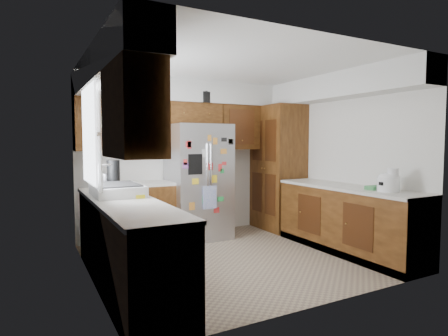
{
  "coord_description": "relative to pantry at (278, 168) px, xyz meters",
  "views": [
    {
      "loc": [
        -2.4,
        -4.18,
        1.53
      ],
      "look_at": [
        0.0,
        0.35,
        1.17
      ],
      "focal_mm": 30.0,
      "sensor_mm": 36.0,
      "label": 1
    }
  ],
  "objects": [
    {
      "name": "floor",
      "position": [
        -1.5,
        -1.15,
        -1.07
      ],
      "size": [
        3.6,
        3.6,
        0.0
      ],
      "primitive_type": "plane",
      "color": "tan",
      "rests_on": "ground"
    },
    {
      "name": "room_shell",
      "position": [
        -1.61,
        -0.79,
        0.75
      ],
      "size": [
        3.64,
        3.24,
        2.52
      ],
      "color": "silver",
      "rests_on": "ground"
    },
    {
      "name": "left_counter_run",
      "position": [
        -2.86,
        -1.12,
        -0.65
      ],
      "size": [
        1.36,
        3.2,
        0.92
      ],
      "color": "#3A200B",
      "rests_on": "ground"
    },
    {
      "name": "right_counter_run",
      "position": [
        0.0,
        -1.62,
        -0.65
      ],
      "size": [
        0.63,
        2.25,
        0.92
      ],
      "color": "#3A200B",
      "rests_on": "ground"
    },
    {
      "name": "pantry",
      "position": [
        0.0,
        0.0,
        0.0
      ],
      "size": [
        0.6,
        0.9,
        2.15
      ],
      "primitive_type": "cube",
      "color": "#3A200B",
      "rests_on": "ground"
    },
    {
      "name": "fridge",
      "position": [
        -1.5,
        0.05,
        -0.17
      ],
      "size": [
        0.9,
        0.79,
        1.8
      ],
      "color": "#A8A8AE",
      "rests_on": "ground"
    },
    {
      "name": "bridge_cabinet",
      "position": [
        -1.5,
        0.28,
        0.9
      ],
      "size": [
        0.96,
        0.34,
        0.35
      ],
      "primitive_type": "cube",
      "color": "#3A200B",
      "rests_on": "fridge"
    },
    {
      "name": "fridge_top_items",
      "position": [
        -1.55,
        0.22,
        1.2
      ],
      "size": [
        0.75,
        0.32,
        0.27
      ],
      "color": "blue",
      "rests_on": "bridge_cabinet"
    },
    {
      "name": "sink_assembly",
      "position": [
        -3.0,
        -1.05,
        -0.09
      ],
      "size": [
        0.52,
        0.7,
        0.37
      ],
      "color": "silver",
      "rests_on": "left_counter_run"
    },
    {
      "name": "left_counter_clutter",
      "position": [
        -2.93,
        -0.3,
        -0.02
      ],
      "size": [
        0.37,
        0.76,
        0.38
      ],
      "color": "black",
      "rests_on": "left_counter_run"
    },
    {
      "name": "rice_cooker",
      "position": [
        -0.0,
        -2.26,
        -0.03
      ],
      "size": [
        0.27,
        0.26,
        0.23
      ],
      "color": "white",
      "rests_on": "right_counter_run"
    },
    {
      "name": "paper_towel",
      "position": [
        0.01,
        -2.31,
        -0.01
      ],
      "size": [
        0.13,
        0.13,
        0.29
      ],
      "primitive_type": "cylinder",
      "color": "white",
      "rests_on": "right_counter_run"
    }
  ]
}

